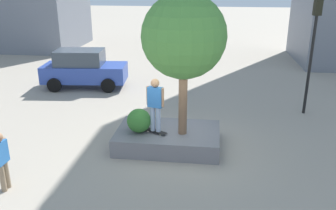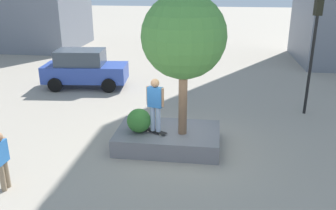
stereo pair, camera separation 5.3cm
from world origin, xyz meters
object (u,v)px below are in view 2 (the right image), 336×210
at_px(sedan_parked, 84,68).
at_px(traffic_light_corner, 315,34).
at_px(skateboarder, 155,101).
at_px(skateboard, 156,131).
at_px(plaza_tree, 184,37).
at_px(planter_ledge, 168,138).
at_px(passerby_with_bag, 1,157).

relative_size(sedan_parked, traffic_light_corner, 0.89).
height_order(skateboarder, sedan_parked, skateboarder).
relative_size(skateboard, skateboarder, 0.45).
bearing_deg(traffic_light_corner, plaza_tree, -139.88).
distance_m(planter_ledge, passerby_with_bag, 5.16).
height_order(planter_ledge, skateboarder, skateboarder).
height_order(skateboard, passerby_with_bag, passerby_with_bag).
height_order(plaza_tree, skateboard, plaza_tree).
height_order(planter_ledge, passerby_with_bag, passerby_with_bag).
bearing_deg(sedan_parked, planter_ledge, -50.43).
xyz_separation_m(planter_ledge, sedan_parked, (-5.20, 6.29, 0.70)).
bearing_deg(skateboarder, sedan_parked, 126.32).
distance_m(skateboarder, sedan_parked, 8.17).
relative_size(skateboarder, sedan_parked, 0.41).
relative_size(planter_ledge, sedan_parked, 0.79).
distance_m(plaza_tree, sedan_parked, 9.05).
height_order(plaza_tree, traffic_light_corner, plaza_tree).
xyz_separation_m(skateboard, skateboarder, (0.00, 0.00, 1.04)).
xyz_separation_m(planter_ledge, plaza_tree, (0.50, -0.17, 3.45)).
bearing_deg(sedan_parked, traffic_light_corner, -13.03).
bearing_deg(skateboard, passerby_with_bag, -141.48).
xyz_separation_m(skateboarder, sedan_parked, (-4.82, 6.56, -0.69)).
relative_size(plaza_tree, skateboarder, 2.52).
relative_size(plaza_tree, passerby_with_bag, 2.68).
distance_m(skateboarder, passerby_with_bag, 4.71).
xyz_separation_m(traffic_light_corner, passerby_with_bag, (-9.31, -7.03, -2.34)).
bearing_deg(sedan_parked, skateboard, -53.68).
height_order(planter_ledge, sedan_parked, sedan_parked).
bearing_deg(sedan_parked, plaza_tree, -48.58).
distance_m(skateboard, skateboarder, 1.04).
xyz_separation_m(plaza_tree, traffic_light_corner, (4.79, 4.03, -0.44)).
distance_m(traffic_light_corner, passerby_with_bag, 11.90).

